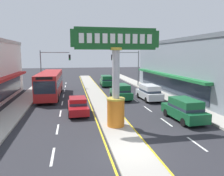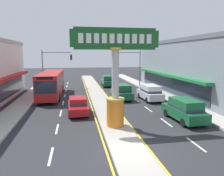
{
  "view_description": "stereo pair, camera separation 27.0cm",
  "coord_description": "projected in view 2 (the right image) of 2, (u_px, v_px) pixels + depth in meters",
  "views": [
    {
      "loc": [
        -3.23,
        -11.02,
        5.59
      ],
      "look_at": [
        0.29,
        7.42,
        2.6
      ],
      "focal_mm": 33.99,
      "sensor_mm": 36.0,
      "label": 1
    },
    {
      "loc": [
        -2.96,
        -11.07,
        5.59
      ],
      "look_at": [
        0.29,
        7.42,
        2.6
      ],
      "focal_mm": 33.99,
      "sensor_mm": 36.0,
      "label": 2
    }
  ],
  "objects": [
    {
      "name": "bus_kerb_right",
      "position": [
        52.0,
        83.0,
        28.19
      ],
      "size": [
        2.69,
        11.24,
        3.26
      ],
      "color": "#B21E1E",
      "rests_on": "ground"
    },
    {
      "name": "ground_plane",
      "position": [
        129.0,
        153.0,
        12.15
      ],
      "size": [
        160.0,
        160.0,
        0.0
      ],
      "primitive_type": "plane",
      "color": "#28282D"
    },
    {
      "name": "suv_far_left_oncoming",
      "position": [
        184.0,
        110.0,
        17.83
      ],
      "size": [
        2.13,
        4.68,
        1.9
      ],
      "color": "#14562D",
      "rests_on": "ground"
    },
    {
      "name": "suv_near_right_lane",
      "position": [
        150.0,
        92.0,
        25.91
      ],
      "size": [
        2.04,
        4.64,
        1.9
      ],
      "color": "silver",
      "rests_on": "ground"
    },
    {
      "name": "lane_markings",
      "position": [
        98.0,
        97.0,
        28.34
      ],
      "size": [
        8.94,
        52.0,
        0.01
      ],
      "color": "silver",
      "rests_on": "ground"
    },
    {
      "name": "suv_far_right_lane",
      "position": [
        108.0,
        81.0,
        37.39
      ],
      "size": [
        2.11,
        4.68,
        1.9
      ],
      "color": "#14562D",
      "rests_on": "ground"
    },
    {
      "name": "median_strip",
      "position": [
        97.0,
        94.0,
        29.65
      ],
      "size": [
        2.2,
        52.0,
        0.14
      ],
      "primitive_type": "cube",
      "color": "#A39E93",
      "rests_on": "ground"
    },
    {
      "name": "suv_near_left_lane",
      "position": [
        122.0,
        92.0,
        26.49
      ],
      "size": [
        2.05,
        4.64,
        1.9
      ],
      "color": "#14562D",
      "rests_on": "ground"
    },
    {
      "name": "sidewalk_left",
      "position": [
        27.0,
        99.0,
        26.18
      ],
      "size": [
        2.33,
        60.0,
        0.18
      ],
      "primitive_type": "cube",
      "color": "#ADA89E",
      "rests_on": "ground"
    },
    {
      "name": "sedan_mid_left_lane",
      "position": [
        78.0,
        105.0,
        20.15
      ],
      "size": [
        1.93,
        4.35,
        1.53
      ],
      "color": "maroon",
      "rests_on": "ground"
    },
    {
      "name": "traffic_light_left_side",
      "position": [
        54.0,
        63.0,
        34.62
      ],
      "size": [
        4.86,
        0.46,
        6.2
      ],
      "color": "slate",
      "rests_on": "ground"
    },
    {
      "name": "storefront_right",
      "position": [
        198.0,
        67.0,
        30.27
      ],
      "size": [
        10.15,
        24.35,
        7.59
      ],
      "color": "gray",
      "rests_on": "ground"
    },
    {
      "name": "district_sign",
      "position": [
        115.0,
        81.0,
        15.8
      ],
      "size": [
        6.52,
        1.39,
        7.35
      ],
      "color": "orange",
      "rests_on": "median_strip"
    },
    {
      "name": "street_bench",
      "position": [
        195.0,
        105.0,
        20.84
      ],
      "size": [
        0.48,
        1.6,
        0.88
      ],
      "color": "#232328",
      "rests_on": "sidewalk_right"
    },
    {
      "name": "traffic_light_right_side",
      "position": [
        130.0,
        62.0,
        35.96
      ],
      "size": [
        4.86,
        0.46,
        6.2
      ],
      "color": "slate",
      "rests_on": "ground"
    },
    {
      "name": "sidewalk_right",
      "position": [
        162.0,
        95.0,
        29.22
      ],
      "size": [
        2.33,
        60.0,
        0.18
      ],
      "primitive_type": "cube",
      "color": "#ADA89E",
      "rests_on": "ground"
    }
  ]
}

